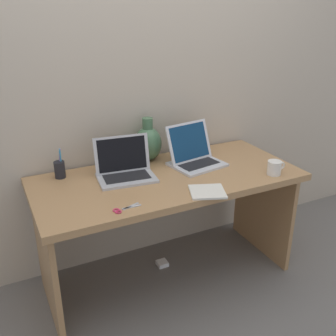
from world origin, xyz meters
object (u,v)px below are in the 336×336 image
(laptop_left, at_px, (124,167))
(scissors, at_px, (122,209))
(power_brick, at_px, (162,263))
(laptop_right, at_px, (193,154))
(notebook_stack, at_px, (207,192))
(coffee_mug, at_px, (275,168))
(pen_cup, at_px, (60,169))
(green_vase, at_px, (148,143))

(laptop_left, distance_m, scissors, 0.41)
(scissors, height_order, power_brick, scissors)
(laptop_right, distance_m, scissors, 0.71)
(notebook_stack, distance_m, coffee_mug, 0.48)
(pen_cup, height_order, scissors, pen_cup)
(scissors, bearing_deg, laptop_right, 31.46)
(green_vase, bearing_deg, coffee_mug, -43.52)
(laptop_right, bearing_deg, laptop_left, 179.65)
(laptop_left, bearing_deg, coffee_mug, -24.12)
(notebook_stack, distance_m, pen_cup, 0.85)
(laptop_left, xyz_separation_m, notebook_stack, (0.32, -0.39, -0.05))
(laptop_right, bearing_deg, power_brick, 175.90)
(laptop_right, relative_size, green_vase, 1.25)
(scissors, bearing_deg, power_brick, 44.52)
(green_vase, bearing_deg, notebook_stack, -81.01)
(green_vase, height_order, notebook_stack, green_vase)
(laptop_left, distance_m, laptop_right, 0.46)
(laptop_right, distance_m, coffee_mug, 0.50)
(scissors, distance_m, power_brick, 0.90)
(notebook_stack, relative_size, coffee_mug, 1.56)
(laptop_left, height_order, power_brick, laptop_left)
(green_vase, bearing_deg, laptop_right, -39.62)
(notebook_stack, xyz_separation_m, scissors, (-0.47, 0.02, -0.00))
(green_vase, xyz_separation_m, scissors, (-0.38, -0.56, -0.11))
(coffee_mug, relative_size, pen_cup, 0.68)
(coffee_mug, bearing_deg, scissors, -179.09)
(scissors, bearing_deg, pen_cup, 109.83)
(notebook_stack, distance_m, power_brick, 0.82)
(notebook_stack, relative_size, pen_cup, 1.05)
(power_brick, bearing_deg, scissors, -135.48)
(green_vase, distance_m, pen_cup, 0.57)
(pen_cup, bearing_deg, coffee_mug, -23.98)
(scissors, bearing_deg, coffee_mug, 0.91)
(laptop_right, height_order, pen_cup, laptop_right)
(laptop_left, xyz_separation_m, pen_cup, (-0.34, 0.15, -0.01))
(pen_cup, height_order, power_brick, pen_cup)
(laptop_left, relative_size, notebook_stack, 1.88)
(notebook_stack, relative_size, power_brick, 2.63)
(laptop_left, height_order, notebook_stack, laptop_left)
(notebook_stack, height_order, scissors, notebook_stack)
(laptop_left, bearing_deg, notebook_stack, -50.87)
(laptop_left, relative_size, pen_cup, 1.98)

